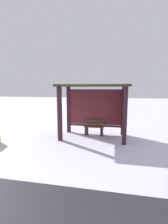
{
  "coord_description": "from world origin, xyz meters",
  "views": [
    {
      "loc": [
        0.94,
        -6.99,
        2.27
      ],
      "look_at": [
        -0.35,
        -0.37,
        1.24
      ],
      "focal_mm": 25.17,
      "sensor_mm": 36.0,
      "label": 1
    }
  ],
  "objects": [
    {
      "name": "bus_shelter",
      "position": [
        0.12,
        0.22,
        1.72
      ],
      "size": [
        3.1,
        1.74,
        2.43
      ],
      "color": "#351C24",
      "rests_on": "ground"
    },
    {
      "name": "bench_left_inside",
      "position": [
        0.0,
        0.4,
        0.32
      ],
      "size": [
        0.95,
        0.41,
        0.73
      ],
      "color": "brown",
      "rests_on": "ground"
    },
    {
      "name": "ground_plane",
      "position": [
        0.0,
        0.0,
        0.0
      ],
      "size": [
        60.0,
        60.0,
        0.0
      ],
      "primitive_type": "plane",
      "color": "silver"
    }
  ]
}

